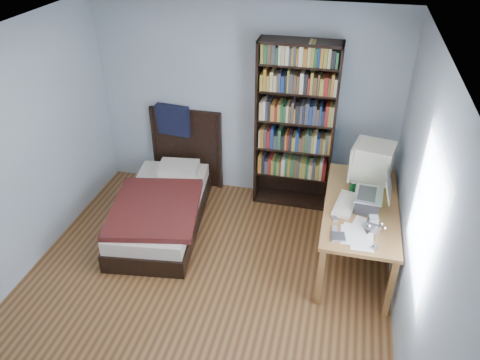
{
  "coord_description": "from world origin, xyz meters",
  "views": [
    {
      "loc": [
        1.19,
        -3.2,
        3.52
      ],
      "look_at": [
        0.29,
        0.62,
        1.06
      ],
      "focal_mm": 35.0,
      "sensor_mm": 36.0,
      "label": 1
    }
  ],
  "objects_px": {
    "crt_monitor": "(371,161)",
    "soda_can": "(353,187)",
    "laptop": "(370,199)",
    "bookshelf": "(295,128)",
    "desk_lamp": "(370,232)",
    "speaker": "(373,224)",
    "desk": "(358,206)",
    "keyboard": "(345,204)",
    "bed": "(164,203)"
  },
  "relations": [
    {
      "from": "speaker",
      "to": "soda_can",
      "type": "bearing_deg",
      "value": 99.56
    },
    {
      "from": "speaker",
      "to": "bookshelf",
      "type": "distance_m",
      "value": 1.71
    },
    {
      "from": "bookshelf",
      "to": "desk",
      "type": "bearing_deg",
      "value": -32.43
    },
    {
      "from": "crt_monitor",
      "to": "bed",
      "type": "distance_m",
      "value": 2.49
    },
    {
      "from": "desk_lamp",
      "to": "bed",
      "type": "distance_m",
      "value": 2.76
    },
    {
      "from": "crt_monitor",
      "to": "bookshelf",
      "type": "xyz_separation_m",
      "value": [
        -0.91,
        0.51,
        0.06
      ]
    },
    {
      "from": "laptop",
      "to": "bed",
      "type": "height_order",
      "value": "laptop"
    },
    {
      "from": "soda_can",
      "to": "desk",
      "type": "bearing_deg",
      "value": 63.82
    },
    {
      "from": "crt_monitor",
      "to": "bed",
      "type": "relative_size",
      "value": 0.24
    },
    {
      "from": "bookshelf",
      "to": "crt_monitor",
      "type": "bearing_deg",
      "value": -29.5
    },
    {
      "from": "bookshelf",
      "to": "laptop",
      "type": "bearing_deg",
      "value": -48.61
    },
    {
      "from": "bookshelf",
      "to": "keyboard",
      "type": "bearing_deg",
      "value": -56.65
    },
    {
      "from": "soda_can",
      "to": "bookshelf",
      "type": "xyz_separation_m",
      "value": [
        -0.74,
        0.75,
        0.27
      ]
    },
    {
      "from": "keyboard",
      "to": "speaker",
      "type": "xyz_separation_m",
      "value": [
        0.26,
        -0.37,
        0.07
      ]
    },
    {
      "from": "bookshelf",
      "to": "speaker",
      "type": "bearing_deg",
      "value": -56.14
    },
    {
      "from": "crt_monitor",
      "to": "laptop",
      "type": "distance_m",
      "value": 0.55
    },
    {
      "from": "soda_can",
      "to": "keyboard",
      "type": "bearing_deg",
      "value": -101.96
    },
    {
      "from": "soda_can",
      "to": "bed",
      "type": "distance_m",
      "value": 2.25
    },
    {
      "from": "crt_monitor",
      "to": "soda_can",
      "type": "bearing_deg",
      "value": -125.26
    },
    {
      "from": "desk",
      "to": "keyboard",
      "type": "height_order",
      "value": "keyboard"
    },
    {
      "from": "laptop",
      "to": "desk_lamp",
      "type": "relative_size",
      "value": 0.82
    },
    {
      "from": "speaker",
      "to": "bed",
      "type": "xyz_separation_m",
      "value": [
        -2.39,
        0.61,
        -0.55
      ]
    },
    {
      "from": "laptop",
      "to": "soda_can",
      "type": "relative_size",
      "value": 3.6
    },
    {
      "from": "desk",
      "to": "bookshelf",
      "type": "height_order",
      "value": "bookshelf"
    },
    {
      "from": "speaker",
      "to": "bed",
      "type": "relative_size",
      "value": 0.08
    },
    {
      "from": "desk",
      "to": "speaker",
      "type": "xyz_separation_m",
      "value": [
        0.1,
        -0.87,
        0.4
      ]
    },
    {
      "from": "laptop",
      "to": "desk_lamp",
      "type": "distance_m",
      "value": 1.01
    },
    {
      "from": "laptop",
      "to": "keyboard",
      "type": "distance_m",
      "value": 0.26
    },
    {
      "from": "laptop",
      "to": "bookshelf",
      "type": "xyz_separation_m",
      "value": [
        -0.91,
        1.04,
        0.21
      ]
    },
    {
      "from": "desk_lamp",
      "to": "bookshelf",
      "type": "bearing_deg",
      "value": 113.5
    },
    {
      "from": "soda_can",
      "to": "crt_monitor",
      "type": "bearing_deg",
      "value": 54.74
    },
    {
      "from": "bookshelf",
      "to": "soda_can",
      "type": "bearing_deg",
      "value": -45.3
    },
    {
      "from": "laptop",
      "to": "desk_lamp",
      "type": "height_order",
      "value": "desk_lamp"
    },
    {
      "from": "keyboard",
      "to": "crt_monitor",
      "type": "bearing_deg",
      "value": 76.85
    },
    {
      "from": "keyboard",
      "to": "soda_can",
      "type": "height_order",
      "value": "soda_can"
    },
    {
      "from": "desk",
      "to": "crt_monitor",
      "type": "xyz_separation_m",
      "value": [
        0.06,
        0.02,
        0.58
      ]
    },
    {
      "from": "soda_can",
      "to": "bed",
      "type": "height_order",
      "value": "bed"
    },
    {
      "from": "speaker",
      "to": "soda_can",
      "type": "height_order",
      "value": "speaker"
    },
    {
      "from": "laptop",
      "to": "bookshelf",
      "type": "bearing_deg",
      "value": 131.39
    },
    {
      "from": "laptop",
      "to": "keyboard",
      "type": "xyz_separation_m",
      "value": [
        -0.23,
        0.0,
        -0.1
      ]
    },
    {
      "from": "laptop",
      "to": "soda_can",
      "type": "bearing_deg",
      "value": 121.02
    },
    {
      "from": "desk",
      "to": "desk_lamp",
      "type": "relative_size",
      "value": 3.0
    },
    {
      "from": "desk",
      "to": "crt_monitor",
      "type": "bearing_deg",
      "value": 20.68
    },
    {
      "from": "keyboard",
      "to": "desk",
      "type": "bearing_deg",
      "value": 82.07
    },
    {
      "from": "desk_lamp",
      "to": "keyboard",
      "type": "xyz_separation_m",
      "value": [
        -0.19,
        0.96,
        -0.41
      ]
    },
    {
      "from": "crt_monitor",
      "to": "speaker",
      "type": "distance_m",
      "value": 0.91
    },
    {
      "from": "keyboard",
      "to": "speaker",
      "type": "height_order",
      "value": "speaker"
    },
    {
      "from": "desk_lamp",
      "to": "soda_can",
      "type": "bearing_deg",
      "value": 95.83
    },
    {
      "from": "soda_can",
      "to": "laptop",
      "type": "bearing_deg",
      "value": -58.98
    },
    {
      "from": "desk_lamp",
      "to": "bed",
      "type": "relative_size",
      "value": 0.26
    }
  ]
}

